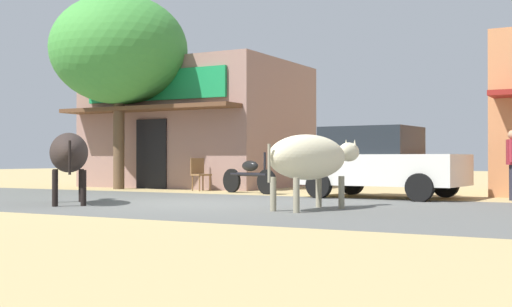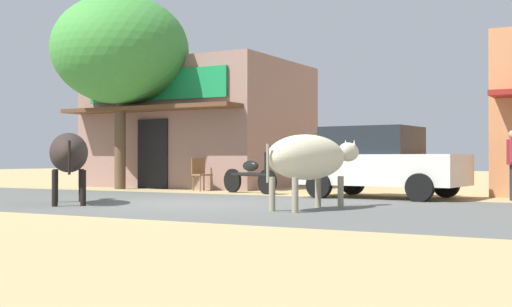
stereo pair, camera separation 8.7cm
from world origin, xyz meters
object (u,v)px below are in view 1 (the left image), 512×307
(parked_motorcycle, at_px, (249,175))
(cow_far_dark, at_px, (310,158))
(cafe_chair_near_tree, at_px, (200,173))
(parked_hatchback_car, at_px, (379,161))
(roadside_tree, at_px, (119,50))
(cow_near_brown, at_px, (69,153))

(parked_motorcycle, bearing_deg, cow_far_dark, -50.19)
(cafe_chair_near_tree, bearing_deg, cow_far_dark, -41.82)
(parked_hatchback_car, bearing_deg, roadside_tree, 175.47)
(cafe_chair_near_tree, bearing_deg, parked_motorcycle, -17.66)
(roadside_tree, relative_size, cafe_chair_near_tree, 6.31)
(roadside_tree, bearing_deg, cafe_chair_near_tree, 4.92)
(parked_motorcycle, height_order, cafe_chair_near_tree, parked_motorcycle)
(parked_motorcycle, bearing_deg, parked_hatchback_car, -4.27)
(cow_far_dark, bearing_deg, roadside_tree, 150.09)
(parked_motorcycle, xyz_separation_m, cow_far_dark, (3.69, -4.42, 0.45))
(parked_hatchback_car, bearing_deg, cafe_chair_near_tree, 170.88)
(parked_motorcycle, xyz_separation_m, cow_near_brown, (-1.17, -5.30, 0.54))
(parked_motorcycle, bearing_deg, cow_near_brown, -102.44)
(cow_near_brown, xyz_separation_m, cafe_chair_near_tree, (-0.78, 5.93, -0.50))
(parked_hatchback_car, relative_size, parked_motorcycle, 1.98)
(cow_far_dark, distance_m, cafe_chair_near_tree, 7.58)
(roadside_tree, height_order, cow_far_dark, roadside_tree)
(cow_near_brown, bearing_deg, parked_motorcycle, 77.56)
(roadside_tree, distance_m, parked_hatchback_car, 8.93)
(roadside_tree, distance_m, cow_near_brown, 7.39)
(roadside_tree, relative_size, parked_hatchback_car, 1.54)
(roadside_tree, bearing_deg, parked_motorcycle, -4.72)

